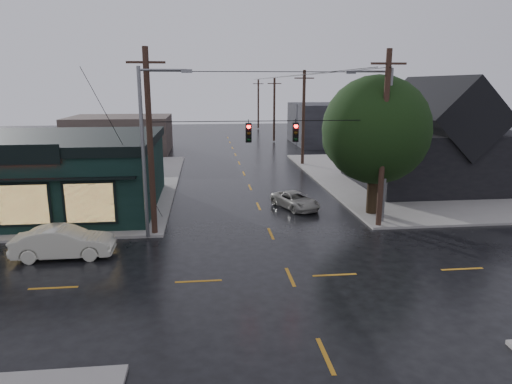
{
  "coord_description": "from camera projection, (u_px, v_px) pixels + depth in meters",
  "views": [
    {
      "loc": [
        -3.56,
        -18.33,
        8.25
      ],
      "look_at": [
        -1.04,
        4.26,
        2.87
      ],
      "focal_mm": 32.0,
      "sensor_mm": 36.0,
      "label": 1
    }
  ],
  "objects": [
    {
      "name": "ground_plane",
      "position": [
        290.0,
        277.0,
        20.01
      ],
      "size": [
        160.0,
        160.0,
        0.0
      ],
      "primitive_type": "plane",
      "color": "black"
    },
    {
      "name": "sidewalk_nw",
      "position": [
        4.0,
        187.0,
        37.18
      ],
      "size": [
        28.0,
        28.0,
        0.15
      ],
      "primitive_type": "cube",
      "color": "gray",
      "rests_on": "ground"
    },
    {
      "name": "sidewalk_ne",
      "position": [
        466.0,
        176.0,
        41.49
      ],
      "size": [
        28.0,
        28.0,
        0.15
      ],
      "primitive_type": "cube",
      "color": "gray",
      "rests_on": "ground"
    },
    {
      "name": "pizza_shop",
      "position": [
        33.0,
        172.0,
        30.32
      ],
      "size": [
        16.3,
        12.34,
        4.9
      ],
      "color": "black",
      "rests_on": "ground"
    },
    {
      "name": "ne_building",
      "position": [
        434.0,
        132.0,
        37.04
      ],
      "size": [
        12.6,
        11.6,
        8.75
      ],
      "color": "black",
      "rests_on": "ground"
    },
    {
      "name": "corner_tree",
      "position": [
        376.0,
        130.0,
        28.29
      ],
      "size": [
        6.73,
        6.73,
        8.71
      ],
      "color": "black",
      "rests_on": "ground"
    },
    {
      "name": "utility_pole_nw",
      "position": [
        155.0,
        235.0,
        25.6
      ],
      "size": [
        2.0,
        0.32,
        10.15
      ],
      "primitive_type": null,
      "color": "black",
      "rests_on": "ground"
    },
    {
      "name": "utility_pole_ne",
      "position": [
        378.0,
        227.0,
        27.0
      ],
      "size": [
        2.0,
        0.32,
        10.15
      ],
      "primitive_type": null,
      "color": "black",
      "rests_on": "ground"
    },
    {
      "name": "utility_pole_far_a",
      "position": [
        302.0,
        165.0,
        47.79
      ],
      "size": [
        2.0,
        0.32,
        9.65
      ],
      "primitive_type": null,
      "color": "black",
      "rests_on": "ground"
    },
    {
      "name": "utility_pole_far_b",
      "position": [
        274.0,
        142.0,
        67.13
      ],
      "size": [
        2.0,
        0.32,
        9.15
      ],
      "primitive_type": null,
      "color": "black",
      "rests_on": "ground"
    },
    {
      "name": "utility_pole_far_c",
      "position": [
        258.0,
        129.0,
        86.48
      ],
      "size": [
        2.0,
        0.32,
        9.15
      ],
      "primitive_type": null,
      "color": "black",
      "rests_on": "ground"
    },
    {
      "name": "span_signal_assembly",
      "position": [
        272.0,
        132.0,
        24.99
      ],
      "size": [
        13.0,
        0.48,
        1.23
      ],
      "color": "black",
      "rests_on": "ground"
    },
    {
      "name": "streetlight_nw",
      "position": [
        148.0,
        239.0,
        24.89
      ],
      "size": [
        5.4,
        0.3,
        9.15
      ],
      "primitive_type": null,
      "color": "slate",
      "rests_on": "ground"
    },
    {
      "name": "streetlight_ne",
      "position": [
        382.0,
        223.0,
        27.73
      ],
      "size": [
        5.4,
        0.3,
        9.15
      ],
      "primitive_type": null,
      "color": "slate",
      "rests_on": "ground"
    },
    {
      "name": "bg_building_west",
      "position": [
        121.0,
        134.0,
        56.68
      ],
      "size": [
        12.0,
        10.0,
        4.4
      ],
      "primitive_type": "cube",
      "color": "#3D302C",
      "rests_on": "ground"
    },
    {
      "name": "bg_building_east",
      "position": [
        343.0,
        124.0,
        64.61
      ],
      "size": [
        14.0,
        12.0,
        5.6
      ],
      "primitive_type": "cube",
      "color": "black",
      "rests_on": "ground"
    },
    {
      "name": "sedan_cream",
      "position": [
        64.0,
        242.0,
        22.12
      ],
      "size": [
        4.74,
        1.75,
        1.55
      ],
      "primitive_type": "imported",
      "rotation": [
        0.0,
        0.0,
        1.59
      ],
      "color": "beige",
      "rests_on": "ground"
    },
    {
      "name": "suv_silver",
      "position": [
        295.0,
        200.0,
        30.97
      ],
      "size": [
        3.26,
        4.43,
        1.12
      ],
      "primitive_type": "imported",
      "rotation": [
        0.0,
        0.0,
        0.39
      ],
      "color": "gray",
      "rests_on": "ground"
    }
  ]
}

